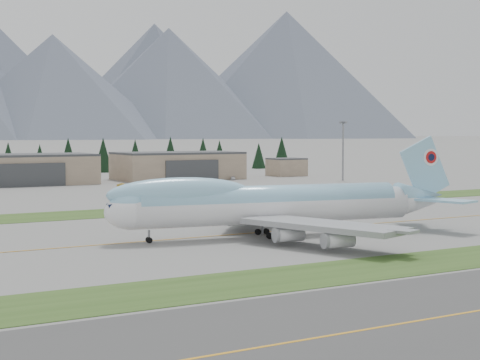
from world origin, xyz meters
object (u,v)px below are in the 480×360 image
hangar_right (178,166)px  boeing_747_freighter (272,204)px  service_vehicle_b (123,187)px  service_vehicle_c (233,180)px  hangar_center (24,169)px

hangar_right → boeing_747_freighter: bearing=-109.0°
hangar_right → service_vehicle_b: hangar_right is taller
hangar_right → service_vehicle_c: (16.57, -15.05, -5.39)m
service_vehicle_b → service_vehicle_c: size_ratio=0.85×
boeing_747_freighter → service_vehicle_c: size_ratio=14.59×
service_vehicle_b → service_vehicle_c: (50.67, 14.50, 0.00)m
service_vehicle_c → boeing_747_freighter: bearing=-87.4°
hangar_right → service_vehicle_b: bearing=-139.1°
boeing_747_freighter → hangar_right: (53.35, 155.29, -0.45)m
boeing_747_freighter → hangar_right: size_ratio=1.41×
boeing_747_freighter → service_vehicle_b: boeing_747_freighter is taller
boeing_747_freighter → service_vehicle_c: bearing=72.8°
hangar_center → service_vehicle_b: bearing=-48.8°
service_vehicle_c → service_vehicle_b: bearing=-135.0°
boeing_747_freighter → service_vehicle_b: size_ratio=17.24×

